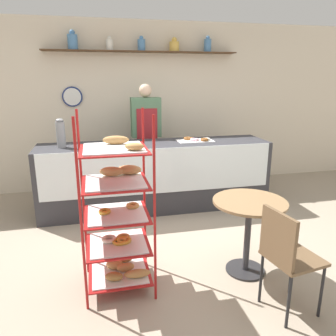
% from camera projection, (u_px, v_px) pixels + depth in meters
% --- Properties ---
extents(ground_plane, '(14.00, 14.00, 0.00)m').
position_uv_depth(ground_plane, '(176.00, 248.00, 3.64)').
color(ground_plane, gray).
extents(back_wall, '(10.00, 0.30, 2.70)m').
position_uv_depth(back_wall, '(143.00, 106.00, 5.46)').
color(back_wall, beige).
rests_on(back_wall, ground_plane).
extents(display_counter, '(3.19, 0.70, 0.95)m').
position_uv_depth(display_counter, '(156.00, 176.00, 4.65)').
color(display_counter, '#333338').
rests_on(display_counter, ground_plane).
extents(pastry_rack, '(0.59, 0.56, 1.57)m').
position_uv_depth(pastry_rack, '(118.00, 215.00, 2.83)').
color(pastry_rack, '#A51919').
rests_on(pastry_rack, ground_plane).
extents(person_worker, '(0.44, 0.23, 1.73)m').
position_uv_depth(person_worker, '(146.00, 137.00, 5.03)').
color(person_worker, '#282833').
rests_on(person_worker, ground_plane).
extents(cafe_table, '(0.68, 0.68, 0.73)m').
position_uv_depth(cafe_table, '(249.00, 219.00, 3.07)').
color(cafe_table, '#262628').
rests_on(cafe_table, ground_plane).
extents(cafe_chair, '(0.44, 0.44, 0.88)m').
position_uv_depth(cafe_chair, '(286.00, 252.00, 2.51)').
color(cafe_chair, black).
rests_on(cafe_chair, ground_plane).
extents(coffee_carafe, '(0.11, 0.11, 0.37)m').
position_uv_depth(coffee_carafe, '(61.00, 133.00, 4.20)').
color(coffee_carafe, gray).
rests_on(coffee_carafe, display_counter).
extents(donut_tray_counter, '(0.50, 0.29, 0.05)m').
position_uv_depth(donut_tray_counter, '(196.00, 140.00, 4.66)').
color(donut_tray_counter, white).
rests_on(donut_tray_counter, display_counter).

